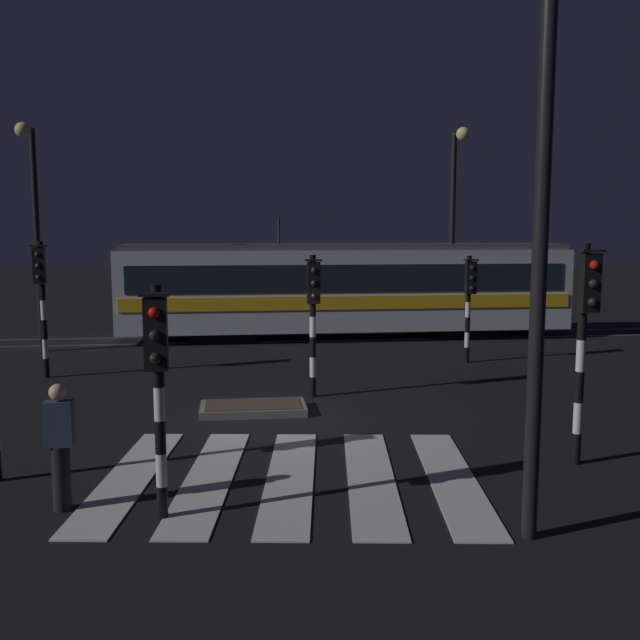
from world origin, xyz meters
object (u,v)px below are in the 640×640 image
at_px(traffic_light_corner_far_right, 469,293).
at_px(pedestrian_waiting_at_kerb, 60,446).
at_px(traffic_light_median_centre, 313,304).
at_px(street_lamp_trackside_right, 455,208).
at_px(street_lamp_near_kerb, 553,180).
at_px(street_lamp_trackside_left, 33,210).
at_px(traffic_light_corner_far_left, 41,289).
at_px(traffic_light_kerb_mid_left, 157,368).
at_px(tram, 346,288).
at_px(traffic_light_corner_near_right, 585,321).

distance_m(traffic_light_corner_far_right, pedestrian_waiting_at_kerb, 12.90).
relative_size(traffic_light_corner_far_right, traffic_light_median_centre, 0.95).
bearing_deg(street_lamp_trackside_right, street_lamp_near_kerb, -103.76).
height_order(traffic_light_corner_far_right, street_lamp_trackside_left, street_lamp_trackside_left).
bearing_deg(traffic_light_corner_far_left, street_lamp_near_kerb, -51.66).
relative_size(traffic_light_kerb_mid_left, pedestrian_waiting_at_kerb, 1.77).
xyz_separation_m(traffic_light_corner_far_right, tram, (-2.70, 5.04, -0.23)).
height_order(traffic_light_corner_near_right, tram, tram).
bearing_deg(street_lamp_trackside_right, traffic_light_corner_far_right, -101.27).
height_order(street_lamp_trackside_left, tram, street_lamp_trackside_left).
height_order(traffic_light_median_centre, street_lamp_trackside_right, street_lamp_trackside_right).
height_order(traffic_light_median_centre, traffic_light_corner_near_right, traffic_light_corner_near_right).
distance_m(tram, pedestrian_waiting_at_kerb, 15.69).
bearing_deg(street_lamp_trackside_right, tram, 163.53).
relative_size(traffic_light_corner_far_right, traffic_light_kerb_mid_left, 0.99).
bearing_deg(street_lamp_trackside_right, traffic_light_median_centre, -126.25).
bearing_deg(traffic_light_corner_near_right, traffic_light_kerb_mid_left, -167.50).
relative_size(street_lamp_trackside_right, street_lamp_near_kerb, 1.05).
bearing_deg(traffic_light_median_centre, traffic_light_corner_far_left, 156.28).
xyz_separation_m(traffic_light_kerb_mid_left, street_lamp_near_kerb, (4.47, -1.26, 2.24)).
distance_m(street_lamp_near_kerb, pedestrian_waiting_at_kerb, 6.95).
relative_size(traffic_light_kerb_mid_left, street_lamp_trackside_right, 0.44).
bearing_deg(traffic_light_kerb_mid_left, street_lamp_near_kerb, -15.81).
bearing_deg(traffic_light_corner_near_right, traffic_light_corner_far_left, 142.37).
relative_size(traffic_light_corner_far_right, street_lamp_trackside_right, 0.43).
distance_m(traffic_light_median_centre, street_lamp_trackside_left, 10.40).
xyz_separation_m(traffic_light_corner_far_right, traffic_light_median_centre, (-4.75, -3.57, 0.11)).
distance_m(traffic_light_corner_far_right, tram, 5.72).
height_order(traffic_light_corner_far_right, pedestrian_waiting_at_kerb, traffic_light_corner_far_right).
distance_m(traffic_light_kerb_mid_left, street_lamp_trackside_left, 14.19).
xyz_separation_m(traffic_light_kerb_mid_left, street_lamp_trackside_left, (-5.00, 13.08, 2.32)).
bearing_deg(street_lamp_trackside_left, traffic_light_kerb_mid_left, -69.10).
height_order(traffic_light_corner_near_right, street_lamp_trackside_right, street_lamp_trackside_right).
distance_m(traffic_light_kerb_mid_left, street_lamp_near_kerb, 5.15).
relative_size(traffic_light_corner_far_right, street_lamp_trackside_left, 0.45).
relative_size(traffic_light_median_centre, street_lamp_trackside_left, 0.47).
xyz_separation_m(traffic_light_median_centre, street_lamp_trackside_right, (5.55, 7.57, 2.35)).
height_order(traffic_light_kerb_mid_left, traffic_light_corner_far_left, traffic_light_corner_far_left).
bearing_deg(pedestrian_waiting_at_kerb, traffic_light_corner_far_right, 47.12).
height_order(traffic_light_corner_far_left, tram, tram).
xyz_separation_m(traffic_light_median_centre, traffic_light_corner_far_left, (-6.48, 2.85, 0.18)).
bearing_deg(tram, street_lamp_trackside_left, -168.86).
xyz_separation_m(traffic_light_corner_far_right, traffic_light_kerb_mid_left, (-7.39, -9.95, 0.02)).
distance_m(traffic_light_median_centre, street_lamp_trackside_right, 9.68).
bearing_deg(street_lamp_trackside_left, pedestrian_waiting_at_kerb, -73.80).
relative_size(street_lamp_trackside_left, pedestrian_waiting_at_kerb, 3.95).
relative_size(traffic_light_median_centre, pedestrian_waiting_at_kerb, 1.85).
height_order(street_lamp_trackside_right, street_lamp_near_kerb, street_lamp_trackside_right).
bearing_deg(street_lamp_near_kerb, pedestrian_waiting_at_kerb, 162.80).
relative_size(traffic_light_corner_far_left, tram, 0.22).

